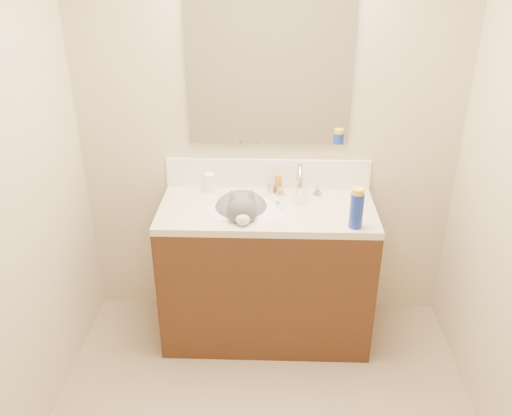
# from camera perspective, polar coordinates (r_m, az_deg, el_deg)

# --- Properties ---
(room_shell) EXTENTS (2.24, 2.54, 2.52)m
(room_shell) POSITION_cam_1_polar(r_m,az_deg,el_deg) (1.85, 0.90, 3.80)
(room_shell) COLOR #C2B190
(room_shell) RESTS_ON ground
(vanity_cabinet) EXTENTS (1.20, 0.55, 0.82)m
(vanity_cabinet) POSITION_cam_1_polar(r_m,az_deg,el_deg) (3.23, 1.10, -7.07)
(vanity_cabinet) COLOR #3E2111
(vanity_cabinet) RESTS_ON ground
(counter_slab) EXTENTS (1.20, 0.55, 0.04)m
(counter_slab) POSITION_cam_1_polar(r_m,az_deg,el_deg) (3.01, 1.17, -0.27)
(counter_slab) COLOR beige
(counter_slab) RESTS_ON vanity_cabinet
(basin) EXTENTS (0.45, 0.36, 0.14)m
(basin) POSITION_cam_1_polar(r_m,az_deg,el_deg) (3.01, -1.13, -1.34)
(basin) COLOR white
(basin) RESTS_ON vanity_cabinet
(faucet) EXTENTS (0.28, 0.20, 0.21)m
(faucet) POSITION_cam_1_polar(r_m,az_deg,el_deg) (3.09, 4.57, 2.59)
(faucet) COLOR silver
(faucet) RESTS_ON counter_slab
(cat) EXTENTS (0.38, 0.45, 0.33)m
(cat) POSITION_cam_1_polar(r_m,az_deg,el_deg) (3.00, -1.51, -0.44)
(cat) COLOR #4F4C4F
(cat) RESTS_ON basin
(backsplash) EXTENTS (1.20, 0.02, 0.18)m
(backsplash) POSITION_cam_1_polar(r_m,az_deg,el_deg) (3.20, 1.26, 3.64)
(backsplash) COLOR white
(backsplash) RESTS_ON counter_slab
(mirror) EXTENTS (0.90, 0.02, 0.80)m
(mirror) POSITION_cam_1_polar(r_m,az_deg,el_deg) (3.02, 1.38, 13.99)
(mirror) COLOR white
(mirror) RESTS_ON room_shell
(pill_bottle) EXTENTS (0.06, 0.06, 0.11)m
(pill_bottle) POSITION_cam_1_polar(r_m,az_deg,el_deg) (3.18, -4.92, 2.69)
(pill_bottle) COLOR white
(pill_bottle) RESTS_ON counter_slab
(pill_label) EXTENTS (0.06, 0.06, 0.04)m
(pill_label) POSITION_cam_1_polar(r_m,az_deg,el_deg) (3.18, -4.91, 2.51)
(pill_label) COLOR orange
(pill_label) RESTS_ON pill_bottle
(silver_jar) EXTENTS (0.06, 0.06, 0.05)m
(silver_jar) POSITION_cam_1_polar(r_m,az_deg,el_deg) (3.16, 1.58, 2.09)
(silver_jar) COLOR #B7B7BC
(silver_jar) RESTS_ON counter_slab
(amber_bottle) EXTENTS (0.05, 0.05, 0.11)m
(amber_bottle) POSITION_cam_1_polar(r_m,az_deg,el_deg) (3.16, 2.37, 2.61)
(amber_bottle) COLOR orange
(amber_bottle) RESTS_ON counter_slab
(toothbrush) EXTENTS (0.05, 0.15, 0.01)m
(toothbrush) POSITION_cam_1_polar(r_m,az_deg,el_deg) (3.03, 2.36, 0.43)
(toothbrush) COLOR white
(toothbrush) RESTS_ON counter_slab
(toothbrush_head) EXTENTS (0.03, 0.04, 0.02)m
(toothbrush_head) POSITION_cam_1_polar(r_m,az_deg,el_deg) (3.03, 2.36, 0.49)
(toothbrush_head) COLOR #5D8DC6
(toothbrush_head) RESTS_ON counter_slab
(spray_can) EXTENTS (0.08, 0.08, 0.19)m
(spray_can) POSITION_cam_1_polar(r_m,az_deg,el_deg) (2.80, 10.52, -0.27)
(spray_can) COLOR #162D9F
(spray_can) RESTS_ON counter_slab
(spray_cap) EXTENTS (0.07, 0.07, 0.04)m
(spray_cap) POSITION_cam_1_polar(r_m,az_deg,el_deg) (2.76, 10.70, 1.65)
(spray_cap) COLOR yellow
(spray_cap) RESTS_ON spray_can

